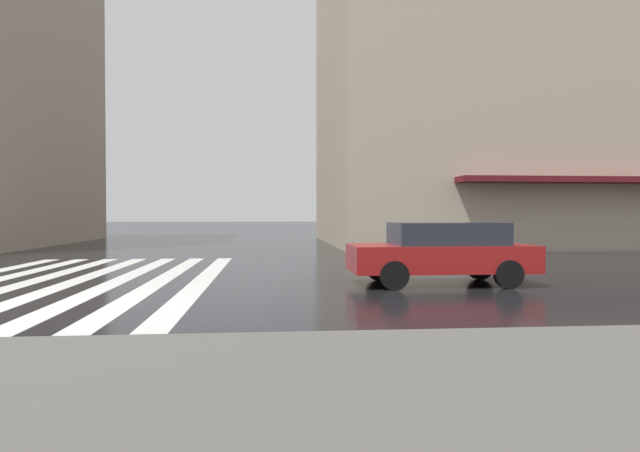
% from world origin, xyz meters
% --- Properties ---
extents(ground_plane, '(220.00, 220.00, 0.00)m').
position_xyz_m(ground_plane, '(0.00, 0.00, 0.00)').
color(ground_plane, black).
extents(zebra_crossing, '(13.00, 6.50, 0.01)m').
position_xyz_m(zebra_crossing, '(4.00, 0.91, 0.00)').
color(zebra_crossing, silver).
rests_on(zebra_crossing, ground_plane).
extents(haussmann_block_corner, '(17.09, 29.09, 22.80)m').
position_xyz_m(haussmann_block_corner, '(20.44, -21.44, 11.16)').
color(haussmann_block_corner, tan).
rests_on(haussmann_block_corner, ground_plane).
extents(car_red, '(1.85, 4.10, 1.41)m').
position_xyz_m(car_red, '(2.50, -7.60, 0.76)').
color(car_red, maroon).
rests_on(car_red, ground_plane).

